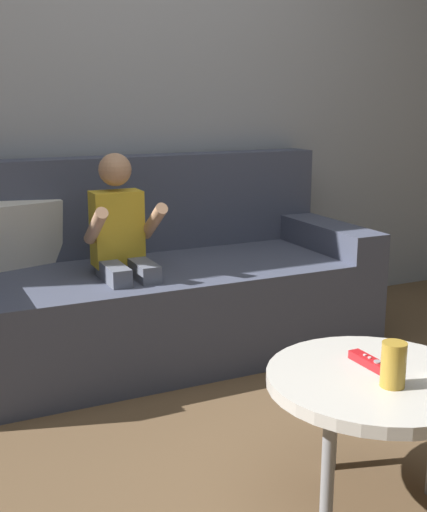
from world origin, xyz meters
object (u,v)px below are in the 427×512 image
Objects in this scene: couch at (154,287)px; soda_can at (393,365)px; person_seated_on_couch at (124,249)px; game_remote_red_near_edge at (369,361)px; coffee_table at (374,386)px.

soda_can is at bearing -84.92° from couch.
game_remote_red_near_edge is (0.36, -1.13, -0.13)m from person_seated_on_couch.
soda_can is at bearing -96.43° from coffee_table.
coffee_table is at bearing 83.57° from soda_can.
game_remote_red_near_edge is 0.15m from soda_can.
coffee_table is 0.08m from game_remote_red_near_edge.
game_remote_red_near_edge is (0.16, -1.31, 0.10)m from couch.
game_remote_red_near_edge reaches higher than coffee_table.
soda_can is at bearing -75.65° from person_seated_on_couch.
couch is 1.47m from soda_can.
person_seated_on_couch is 1.25m from coffee_table.
couch is 13.45× the size of game_remote_red_near_edge.
person_seated_on_couch is 1.20m from game_remote_red_near_edge.
couch is at bearing 96.96° from game_remote_red_near_edge.
couch is 2.07× the size of person_seated_on_couch.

